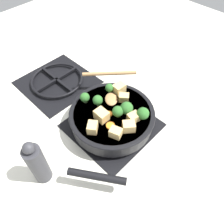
{
  "coord_description": "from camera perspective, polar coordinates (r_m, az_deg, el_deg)",
  "views": [
    {
      "loc": [
        -0.37,
        -0.36,
        0.71
      ],
      "look_at": [
        0.0,
        0.0,
        0.09
      ],
      "focal_mm": 35.0,
      "sensor_mm": 36.0,
      "label": 1
    }
  ],
  "objects": [
    {
      "name": "broccoli_floret_south_cluster",
      "position": [
        0.77,
        8.07,
        -0.41
      ],
      "size": [
        0.04,
        0.04,
        0.05
      ],
      "color": "#709956",
      "rests_on": "skillet_pan"
    },
    {
      "name": "rear_burner_grate",
      "position": [
        1.07,
        -14.12,
        7.92
      ],
      "size": [
        0.31,
        0.31,
        0.03
      ],
      "color": "black",
      "rests_on": "ground_plane"
    },
    {
      "name": "skillet_pan",
      "position": [
        0.83,
        -0.03,
        -1.28
      ],
      "size": [
        0.43,
        0.38,
        0.06
      ],
      "color": "black",
      "rests_on": "front_burner_grate"
    },
    {
      "name": "ground_plane",
      "position": [
        0.87,
        -0.0,
        -3.57
      ],
      "size": [
        2.4,
        2.4,
        0.0
      ],
      "primitive_type": "plane",
      "color": "silver"
    },
    {
      "name": "tofu_cube_west_chunk",
      "position": [
        0.73,
        0.96,
        -5.41
      ],
      "size": [
        0.04,
        0.05,
        0.03
      ],
      "primitive_type": "cube",
      "rotation": [
        0.0,
        0.0,
        5.05
      ],
      "color": "#DBB770",
      "rests_on": "skillet_pan"
    },
    {
      "name": "broccoli_floret_east_rim",
      "position": [
        0.78,
        3.82,
        1.01
      ],
      "size": [
        0.05,
        0.05,
        0.05
      ],
      "color": "#709956",
      "rests_on": "skillet_pan"
    },
    {
      "name": "carrot_slice_near_center",
      "position": [
        0.81,
        1.04,
        0.48
      ],
      "size": [
        0.02,
        0.02,
        0.01
      ],
      "primitive_type": "cylinder",
      "color": "orange",
      "rests_on": "skillet_pan"
    },
    {
      "name": "wooden_spoon",
      "position": [
        0.9,
        -0.49,
        7.33
      ],
      "size": [
        0.23,
        0.24,
        0.02
      ],
      "color": "#A87A4C",
      "rests_on": "skillet_pan"
    },
    {
      "name": "front_burner_grate",
      "position": [
        0.86,
        -0.0,
        -3.1
      ],
      "size": [
        0.31,
        0.31,
        0.03
      ],
      "color": "black",
      "rests_on": "ground_plane"
    },
    {
      "name": "tofu_cube_back_piece",
      "position": [
        0.75,
        -5.12,
        -4.04
      ],
      "size": [
        0.05,
        0.05,
        0.03
      ],
      "primitive_type": "cube",
      "rotation": [
        0.0,
        0.0,
        0.65
      ],
      "color": "#DBB770",
      "rests_on": "skillet_pan"
    },
    {
      "name": "tofu_cube_mid_small",
      "position": [
        0.84,
        3.12,
        3.76
      ],
      "size": [
        0.05,
        0.05,
        0.03
      ],
      "primitive_type": "cube",
      "rotation": [
        0.0,
        0.0,
        2.24
      ],
      "color": "#DBB770",
      "rests_on": "skillet_pan"
    },
    {
      "name": "broccoli_floret_west_rim",
      "position": [
        0.77,
        1.29,
        -0.04
      ],
      "size": [
        0.04,
        0.04,
        0.05
      ],
      "color": "#709956",
      "rests_on": "skillet_pan"
    },
    {
      "name": "carrot_slice_orange_thin",
      "position": [
        0.8,
        -0.87,
        -0.44
      ],
      "size": [
        0.02,
        0.02,
        0.01
      ],
      "primitive_type": "cylinder",
      "color": "orange",
      "rests_on": "skillet_pan"
    },
    {
      "name": "tofu_cube_near_handle",
      "position": [
        0.77,
        5.63,
        -1.44
      ],
      "size": [
        0.05,
        0.04,
        0.03
      ],
      "primitive_type": "cube",
      "rotation": [
        0.0,
        0.0,
        2.91
      ],
      "color": "#DBB770",
      "rests_on": "skillet_pan"
    },
    {
      "name": "pepper_mill",
      "position": [
        0.72,
        -18.93,
        -12.54
      ],
      "size": [
        0.06,
        0.06,
        0.2
      ],
      "color": "#333338",
      "rests_on": "ground_plane"
    },
    {
      "name": "carrot_slice_edge_slice",
      "position": [
        0.77,
        -0.42,
        -3.57
      ],
      "size": [
        0.03,
        0.03,
        0.01
      ],
      "primitive_type": "cylinder",
      "color": "orange",
      "rests_on": "skillet_pan"
    },
    {
      "name": "broccoli_floret_north_edge",
      "position": [
        0.81,
        -3.76,
        3.08
      ],
      "size": [
        0.04,
        0.04,
        0.05
      ],
      "color": "#709956",
      "rests_on": "skillet_pan"
    },
    {
      "name": "broccoli_floret_center_top",
      "position": [
        0.83,
        -7.12,
        3.79
      ],
      "size": [
        0.04,
        0.04,
        0.04
      ],
      "color": "#709956",
      "rests_on": "skillet_pan"
    },
    {
      "name": "broccoli_floret_near_spoon",
      "position": [
        0.86,
        -0.67,
        6.32
      ],
      "size": [
        0.03,
        0.03,
        0.04
      ],
      "color": "#709956",
      "rests_on": "skillet_pan"
    },
    {
      "name": "tofu_cube_east_chunk",
      "position": [
        0.75,
        4.42,
        -3.77
      ],
      "size": [
        0.05,
        0.05,
        0.03
      ],
      "primitive_type": "cube",
      "rotation": [
        0.0,
        0.0,
        5.59
      ],
      "color": "#DBB770",
      "rests_on": "skillet_pan"
    },
    {
      "name": "tofu_cube_center_large",
      "position": [
        0.77,
        -2.74,
        -0.85
      ],
      "size": [
        0.04,
        0.05,
        0.04
      ],
      "primitive_type": "cube",
      "rotation": [
        0.0,
        0.0,
        1.54
      ],
      "color": "#DBB770",
      "rests_on": "skillet_pan"
    },
    {
      "name": "tofu_cube_front_piece",
      "position": [
        0.87,
        1.89,
        6.2
      ],
      "size": [
        0.05,
        0.04,
        0.04
      ],
      "primitive_type": "cube",
      "rotation": [
        0.0,
        0.0,
        3.08
      ],
      "color": "#DBB770",
      "rests_on": "skillet_pan"
    }
  ]
}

